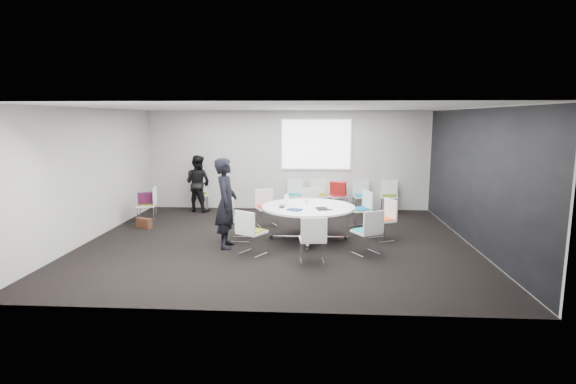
# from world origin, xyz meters

# --- Properties ---
(room_shell) EXTENTS (8.08, 7.08, 2.88)m
(room_shell) POSITION_xyz_m (0.09, 0.00, 1.40)
(room_shell) COLOR black
(room_shell) RESTS_ON ground
(conference_table) EXTENTS (1.98, 1.98, 0.73)m
(conference_table) POSITION_xyz_m (0.65, 0.20, 0.51)
(conference_table) COLOR silver
(conference_table) RESTS_ON ground
(projection_screen) EXTENTS (1.90, 0.03, 1.35)m
(projection_screen) POSITION_xyz_m (0.80, 3.46, 1.85)
(projection_screen) COLOR white
(projection_screen) RESTS_ON room_shell
(chair_ring_a) EXTENTS (0.60, 0.61, 0.88)m
(chair_ring_a) POSITION_xyz_m (2.23, 0.25, 0.28)
(chair_ring_a) COLOR silver
(chair_ring_a) RESTS_ON ground
(chair_ring_b) EXTENTS (0.59, 0.60, 0.88)m
(chair_ring_b) POSITION_xyz_m (1.85, 1.30, 0.28)
(chair_ring_b) COLOR silver
(chair_ring_b) RESTS_ON ground
(chair_ring_c) EXTENTS (0.51, 0.50, 0.88)m
(chair_ring_c) POSITION_xyz_m (0.68, 1.65, 0.28)
(chair_ring_c) COLOR silver
(chair_ring_c) RESTS_ON ground
(chair_ring_d) EXTENTS (0.60, 0.60, 0.88)m
(chair_ring_d) POSITION_xyz_m (-0.38, 1.38, 0.28)
(chair_ring_d) COLOR silver
(chair_ring_d) RESTS_ON ground
(chair_ring_e) EXTENTS (0.46, 0.47, 0.88)m
(chair_ring_e) POSITION_xyz_m (-0.80, 0.06, 0.28)
(chair_ring_e) COLOR silver
(chair_ring_e) RESTS_ON ground
(chair_ring_f) EXTENTS (0.62, 0.62, 0.88)m
(chair_ring_f) POSITION_xyz_m (-0.41, -0.95, 0.28)
(chair_ring_f) COLOR silver
(chair_ring_f) RESTS_ON ground
(chair_ring_g) EXTENTS (0.51, 0.50, 0.88)m
(chair_ring_g) POSITION_xyz_m (0.75, -1.40, 0.28)
(chair_ring_g) COLOR silver
(chair_ring_g) RESTS_ON ground
(chair_ring_h) EXTENTS (0.63, 0.62, 0.88)m
(chair_ring_h) POSITION_xyz_m (1.78, -0.79, 0.28)
(chair_ring_h) COLOR silver
(chair_ring_h) RESTS_ON ground
(chair_back_a) EXTENTS (0.54, 0.53, 0.88)m
(chair_back_a) POSITION_xyz_m (0.19, 3.14, 0.28)
(chair_back_a) COLOR silver
(chair_back_a) RESTS_ON ground
(chair_back_b) EXTENTS (0.53, 0.52, 0.88)m
(chair_back_b) POSITION_xyz_m (0.91, 3.16, 0.28)
(chair_back_b) COLOR silver
(chair_back_b) RESTS_ON ground
(chair_back_c) EXTENTS (0.58, 0.57, 0.88)m
(chair_back_c) POSITION_xyz_m (1.41, 3.15, 0.28)
(chair_back_c) COLOR silver
(chair_back_c) RESTS_ON ground
(chair_back_d) EXTENTS (0.49, 0.48, 0.88)m
(chair_back_d) POSITION_xyz_m (2.08, 3.15, 0.28)
(chair_back_d) COLOR silver
(chair_back_d) RESTS_ON ground
(chair_back_e) EXTENTS (0.52, 0.51, 0.88)m
(chair_back_e) POSITION_xyz_m (2.83, 3.17, 0.28)
(chair_back_e) COLOR silver
(chair_back_e) RESTS_ON ground
(chair_spare_left) EXTENTS (0.53, 0.54, 0.88)m
(chair_spare_left) POSITION_xyz_m (-3.39, 1.55, 0.28)
(chair_spare_left) COLOR silver
(chair_spare_left) RESTS_ON ground
(chair_person_back) EXTENTS (0.58, 0.57, 0.88)m
(chair_person_back) POSITION_xyz_m (-2.48, 3.16, 0.28)
(chair_person_back) COLOR silver
(chair_person_back) RESTS_ON ground
(person_main) EXTENTS (0.46, 0.68, 1.81)m
(person_main) POSITION_xyz_m (-0.99, -0.47, 0.91)
(person_main) COLOR black
(person_main) RESTS_ON ground
(person_back) EXTENTS (0.93, 0.83, 1.57)m
(person_back) POSITION_xyz_m (-2.48, 3.00, 0.79)
(person_back) COLOR black
(person_back) RESTS_ON ground
(laptop) EXTENTS (0.19, 0.29, 0.02)m
(laptop) POSITION_xyz_m (0.13, 0.11, 0.74)
(laptop) COLOR #333338
(laptop) RESTS_ON conference_table
(laptop_lid) EXTENTS (0.07, 0.30, 0.22)m
(laptop_lid) POSITION_xyz_m (0.18, 0.25, 0.86)
(laptop_lid) COLOR silver
(laptop_lid) RESTS_ON conference_table
(notebook_black) EXTENTS (0.27, 0.34, 0.02)m
(notebook_black) POSITION_xyz_m (0.93, -0.09, 0.74)
(notebook_black) COLOR black
(notebook_black) RESTS_ON conference_table
(tablet_folio) EXTENTS (0.33, 0.31, 0.03)m
(tablet_folio) POSITION_xyz_m (0.38, -0.23, 0.74)
(tablet_folio) COLOR navy
(tablet_folio) RESTS_ON conference_table
(papers_right) EXTENTS (0.37, 0.34, 0.00)m
(papers_right) POSITION_xyz_m (1.25, 0.35, 0.73)
(papers_right) COLOR silver
(papers_right) RESTS_ON conference_table
(papers_front) EXTENTS (0.34, 0.28, 0.00)m
(papers_front) POSITION_xyz_m (1.24, 0.14, 0.73)
(papers_front) COLOR white
(papers_front) RESTS_ON conference_table
(cup) EXTENTS (0.08, 0.08, 0.09)m
(cup) POSITION_xyz_m (0.59, 0.55, 0.78)
(cup) COLOR white
(cup) RESTS_ON conference_table
(phone) EXTENTS (0.15, 0.08, 0.01)m
(phone) POSITION_xyz_m (1.09, -0.15, 0.73)
(phone) COLOR black
(phone) RESTS_ON conference_table
(maroon_bag) EXTENTS (0.42, 0.30, 0.28)m
(maroon_bag) POSITION_xyz_m (-3.41, 1.55, 0.62)
(maroon_bag) COLOR #46122F
(maroon_bag) RESTS_ON chair_spare_left
(brown_bag) EXTENTS (0.39, 0.28, 0.24)m
(brown_bag) POSITION_xyz_m (-3.26, 0.96, 0.12)
(brown_bag) COLOR #432415
(brown_bag) RESTS_ON ground
(red_jacket) EXTENTS (0.47, 0.32, 0.36)m
(red_jacket) POSITION_xyz_m (1.41, 2.93, 0.70)
(red_jacket) COLOR #A71414
(red_jacket) RESTS_ON chair_back_c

